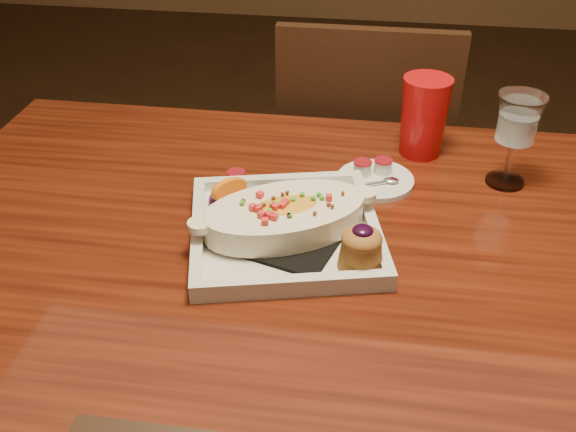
# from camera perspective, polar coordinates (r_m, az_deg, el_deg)

# --- Properties ---
(table) EXTENTS (1.50, 0.90, 0.75)m
(table) POSITION_cam_1_polar(r_m,az_deg,el_deg) (1.07, 5.26, -6.84)
(table) COLOR maroon
(table) RESTS_ON floor
(chair_far) EXTENTS (0.42, 0.42, 0.93)m
(chair_far) POSITION_cam_1_polar(r_m,az_deg,el_deg) (1.67, 6.56, 3.65)
(chair_far) COLOR black
(chair_far) RESTS_ON floor
(plate) EXTENTS (0.36, 0.36, 0.08)m
(plate) POSITION_cam_1_polar(r_m,az_deg,el_deg) (1.01, 0.14, -0.62)
(plate) COLOR silver
(plate) RESTS_ON table
(goblet) EXTENTS (0.08, 0.08, 0.17)m
(goblet) POSITION_cam_1_polar(r_m,az_deg,el_deg) (1.18, 19.72, 7.72)
(goblet) COLOR silver
(goblet) RESTS_ON table
(saucer) EXTENTS (0.14, 0.14, 0.09)m
(saucer) POSITION_cam_1_polar(r_m,az_deg,el_deg) (1.17, 7.65, 3.40)
(saucer) COLOR silver
(saucer) RESTS_ON table
(creamer_loose) EXTENTS (0.03, 0.03, 0.03)m
(creamer_loose) POSITION_cam_1_polar(r_m,az_deg,el_deg) (1.16, -4.62, 3.39)
(creamer_loose) COLOR silver
(creamer_loose) RESTS_ON table
(red_tumbler) EXTENTS (0.09, 0.09, 0.15)m
(red_tumbler) POSITION_cam_1_polar(r_m,az_deg,el_deg) (1.25, 11.97, 8.63)
(red_tumbler) COLOR red
(red_tumbler) RESTS_ON table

